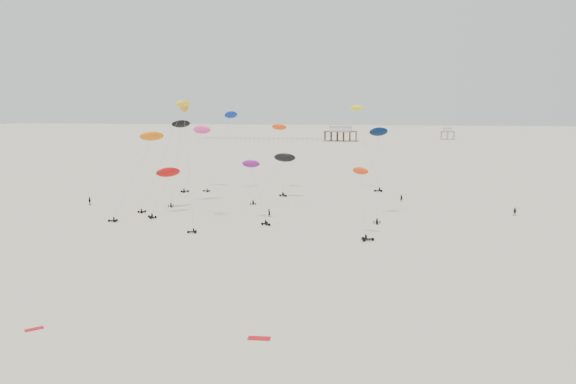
% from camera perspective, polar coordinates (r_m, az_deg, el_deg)
% --- Properties ---
extents(ground_plane, '(900.00, 900.00, 0.00)m').
position_cam_1_polar(ground_plane, '(214.22, 5.00, 2.66)').
color(ground_plane, beige).
extents(pavilion_main, '(21.00, 13.00, 9.80)m').
position_cam_1_polar(pavilion_main, '(363.81, 5.35, 5.83)').
color(pavilion_main, brown).
rests_on(pavilion_main, ground).
extents(pavilion_small, '(9.00, 7.00, 8.00)m').
position_cam_1_polar(pavilion_small, '(395.16, 15.91, 5.66)').
color(pavilion_small, brown).
rests_on(pavilion_small, ground).
extents(pier_fence, '(80.20, 0.20, 1.50)m').
position_cam_1_polar(pier_fence, '(371.49, -2.72, 5.39)').
color(pier_fence, black).
rests_on(pier_fence, ground).
extents(rig_0, '(4.58, 10.32, 18.65)m').
position_cam_1_polar(rig_0, '(113.96, 9.15, 3.90)').
color(rig_0, black).
rests_on(rig_0, ground).
extents(rig_2, '(9.45, 3.90, 22.95)m').
position_cam_1_polar(rig_2, '(151.01, 8.01, 4.61)').
color(rig_2, black).
rests_on(rig_2, ground).
extents(rig_3, '(4.81, 8.90, 19.68)m').
position_cam_1_polar(rig_3, '(131.70, -10.98, 5.45)').
color(rig_3, black).
rests_on(rig_3, ground).
extents(rig_4, '(8.06, 15.60, 25.37)m').
position_cam_1_polar(rig_4, '(129.04, -11.55, 6.35)').
color(rig_4, black).
rests_on(rig_4, ground).
extents(rig_5, '(7.15, 6.80, 12.39)m').
position_cam_1_polar(rig_5, '(109.98, -3.20, 0.66)').
color(rig_5, black).
rests_on(rig_5, ground).
extents(rig_6, '(9.08, 10.71, 18.43)m').
position_cam_1_polar(rig_6, '(118.00, -14.24, 4.30)').
color(rig_6, black).
rests_on(rig_6, ground).
extents(rig_7, '(7.53, 12.97, 24.23)m').
position_cam_1_polar(rig_7, '(109.22, -10.42, 6.68)').
color(rig_7, black).
rests_on(rig_7, ground).
extents(rig_8, '(4.31, 5.74, 12.29)m').
position_cam_1_polar(rig_8, '(96.88, 7.72, -1.41)').
color(rig_8, black).
rests_on(rig_8, ground).
extents(rig_9, '(8.48, 8.17, 21.44)m').
position_cam_1_polar(rig_9, '(151.75, -6.28, 6.41)').
color(rig_9, black).
rests_on(rig_9, ground).
extents(rig_10, '(7.20, 15.97, 20.53)m').
position_cam_1_polar(rig_10, '(149.77, -0.79, 4.81)').
color(rig_10, black).
rests_on(rig_10, ground).
extents(rig_11, '(9.29, 13.03, 14.57)m').
position_cam_1_polar(rig_11, '(137.13, -0.78, 2.91)').
color(rig_11, black).
rests_on(rig_11, ground).
extents(rig_12, '(5.89, 12.15, 18.08)m').
position_cam_1_polar(rig_12, '(155.84, -9.08, 5.11)').
color(rig_12, black).
rests_on(rig_12, ground).
extents(rig_13, '(5.79, 15.77, 13.49)m').
position_cam_1_polar(rig_13, '(125.87, -12.32, 1.37)').
color(rig_13, black).
rests_on(rig_13, ground).
extents(spectator_0, '(0.87, 0.78, 1.97)m').
position_cam_1_polar(spectator_0, '(115.77, -1.92, -2.54)').
color(spectator_0, black).
rests_on(spectator_0, ground).
extents(spectator_1, '(1.12, 1.00, 1.99)m').
position_cam_1_polar(spectator_1, '(126.00, 22.03, -2.26)').
color(spectator_1, black).
rests_on(spectator_1, ground).
extents(spectator_2, '(1.48, 1.35, 2.23)m').
position_cam_1_polar(spectator_2, '(137.14, -19.49, -1.26)').
color(spectator_2, black).
rests_on(spectator_2, ground).
extents(spectator_3, '(0.74, 0.51, 2.04)m').
position_cam_1_polar(spectator_3, '(136.63, 11.43, -0.96)').
color(spectator_3, black).
rests_on(spectator_3, ground).
extents(grounded_kite_a, '(2.25, 1.04, 0.08)m').
position_cam_1_polar(grounded_kite_a, '(57.16, -2.96, -14.66)').
color(grounded_kite_a, '#B70B11').
rests_on(grounded_kite_a, ground).
extents(grounded_kite_b, '(1.77, 1.76, 0.07)m').
position_cam_1_polar(grounded_kite_b, '(64.72, -24.38, -12.59)').
color(grounded_kite_b, red).
rests_on(grounded_kite_b, ground).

